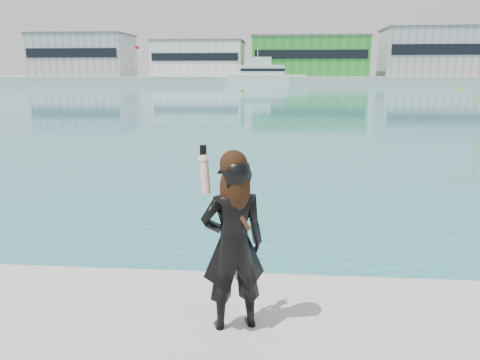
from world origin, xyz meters
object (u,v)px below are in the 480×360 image
object	(u,v)px
woman	(233,239)
buoy_far	(242,91)
motor_yacht	(264,75)
buoy_near	(460,90)

from	to	relation	value
woman	buoy_far	bearing A→B (deg)	-103.63
motor_yacht	woman	world-z (taller)	motor_yacht
buoy_far	motor_yacht	bearing A→B (deg)	86.13
motor_yacht	buoy_near	world-z (taller)	motor_yacht
motor_yacht	buoy_far	distance (m)	36.62
buoy_far	woman	xyz separation A→B (m)	(5.87, -75.47, 1.62)
buoy_near	motor_yacht	bearing A→B (deg)	141.22
motor_yacht	buoy_near	bearing A→B (deg)	-46.54
buoy_far	woman	distance (m)	75.71
motor_yacht	buoy_near	xyz separation A→B (m)	(35.64, -28.64, -2.43)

